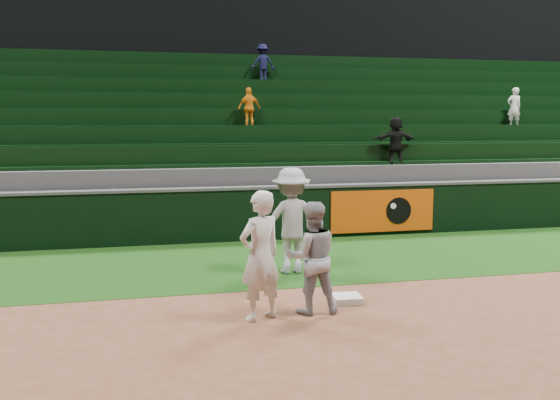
# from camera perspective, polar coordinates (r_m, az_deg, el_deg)

# --- Properties ---
(ground) EXTENTS (70.00, 70.00, 0.00)m
(ground) POSITION_cam_1_polar(r_m,az_deg,el_deg) (9.65, 4.12, -9.38)
(ground) COLOR brown
(ground) RESTS_ON ground
(foul_grass) EXTENTS (36.00, 4.20, 0.01)m
(foul_grass) POSITION_cam_1_polar(r_m,az_deg,el_deg) (12.45, 0.00, -5.50)
(foul_grass) COLOR #12360D
(foul_grass) RESTS_ON ground
(upper_deck) EXTENTS (40.00, 12.00, 12.00)m
(upper_deck) POSITION_cam_1_polar(r_m,az_deg,el_deg) (26.61, -7.34, 14.27)
(upper_deck) COLOR black
(upper_deck) RESTS_ON ground
(first_base) EXTENTS (0.47, 0.47, 0.10)m
(first_base) POSITION_cam_1_polar(r_m,az_deg,el_deg) (9.73, 6.13, -8.95)
(first_base) COLOR white
(first_base) RESTS_ON ground
(first_baseman) EXTENTS (0.79, 0.68, 1.82)m
(first_baseman) POSITION_cam_1_polar(r_m,az_deg,el_deg) (8.64, -1.82, -5.11)
(first_baseman) COLOR silver
(first_baseman) RESTS_ON ground
(baserunner) EXTENTS (0.82, 0.65, 1.62)m
(baserunner) POSITION_cam_1_polar(r_m,az_deg,el_deg) (8.98, 2.91, -5.29)
(baserunner) COLOR #92949B
(baserunner) RESTS_ON ground
(base_coach) EXTENTS (1.26, 0.76, 1.91)m
(base_coach) POSITION_cam_1_polar(r_m,az_deg,el_deg) (11.25, 1.04, -1.90)
(base_coach) COLOR #999CA6
(base_coach) RESTS_ON foul_grass
(field_wall) EXTENTS (36.00, 0.45, 1.25)m
(field_wall) POSITION_cam_1_polar(r_m,az_deg,el_deg) (14.45, -1.88, -1.16)
(field_wall) COLOR black
(field_wall) RESTS_ON ground
(stadium_seating) EXTENTS (36.00, 5.95, 5.05)m
(stadium_seating) POSITION_cam_1_polar(r_m,az_deg,el_deg) (18.03, -4.34, 3.93)
(stadium_seating) COLOR #3B3B3E
(stadium_seating) RESTS_ON ground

